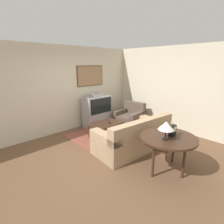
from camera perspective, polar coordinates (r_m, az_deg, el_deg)
name	(u,v)px	position (r m, az deg, el deg)	size (l,w,h in m)	color
ground_plane	(111,152)	(4.53, -0.48, -12.90)	(12.00, 12.00, 0.00)	brown
wall_back	(66,90)	(5.80, -14.92, 7.10)	(12.00, 0.10, 2.70)	beige
wall_right	(169,89)	(6.13, 18.06, 7.25)	(0.06, 12.00, 2.70)	beige
area_rug	(108,135)	(5.52, -1.19, -7.39)	(2.16, 1.81, 0.01)	brown
tv	(97,111)	(6.16, -4.88, 0.37)	(0.98, 0.48, 1.16)	#9E9EA3
couch	(134,138)	(4.57, 7.08, -8.31)	(2.06, 1.08, 0.88)	tan
armchair	(130,118)	(6.36, 5.80, -1.83)	(0.99, 0.97, 0.79)	brown
coffee_table	(106,125)	(5.29, -2.04, -4.13)	(0.96, 0.64, 0.42)	#3D2619
console_table	(168,140)	(3.71, 17.87, -8.58)	(1.13, 1.13, 0.75)	#3D2619
table_lamp	(166,126)	(3.44, 17.28, -4.36)	(0.30, 0.30, 0.36)	black
mantel_clock	(172,130)	(3.71, 19.12, -5.71)	(0.15, 0.10, 0.23)	black
remote	(110,123)	(5.30, -0.76, -3.51)	(0.12, 0.16, 0.02)	black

